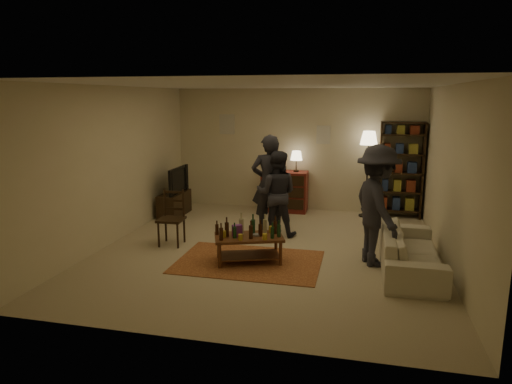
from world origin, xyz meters
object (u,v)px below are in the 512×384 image
(sofa, at_px, (410,250))
(person_left, at_px, (269,184))
(dining_chair, at_px, (172,215))
(tv_stand, at_px, (174,198))
(floor_lamp, at_px, (369,144))
(person_by_sofa, at_px, (377,206))
(bookshelf, at_px, (401,169))
(person_right, at_px, (277,194))
(dresser, at_px, (285,190))
(coffee_table, at_px, (249,238))

(sofa, relative_size, person_left, 1.13)
(dining_chair, xyz_separation_m, tv_stand, (-0.75, 1.83, -0.12))
(dining_chair, bearing_deg, tv_stand, 109.16)
(dining_chair, xyz_separation_m, floor_lamp, (3.27, 2.68, 1.04))
(sofa, height_order, person_left, person_left)
(tv_stand, bearing_deg, person_by_sofa, -26.30)
(dining_chair, bearing_deg, bookshelf, 32.45)
(bookshelf, bearing_deg, floor_lamp, -169.12)
(tv_stand, relative_size, person_right, 0.67)
(dining_chair, distance_m, bookshelf, 4.87)
(person_right, bearing_deg, person_left, -48.75)
(dining_chair, xyz_separation_m, person_left, (1.49, 1.10, 0.41))
(dresser, height_order, bookshelf, bookshelf)
(coffee_table, distance_m, person_left, 1.77)
(bookshelf, bearing_deg, person_left, -145.23)
(dining_chair, distance_m, tv_stand, 1.98)
(dresser, distance_m, person_right, 1.86)
(person_left, xyz_separation_m, person_right, (0.17, -0.19, -0.14))
(dining_chair, distance_m, dresser, 3.13)
(bookshelf, relative_size, floor_lamp, 1.11)
(tv_stand, relative_size, floor_lamp, 0.58)
(person_right, xyz_separation_m, person_by_sofa, (1.74, -1.13, 0.13))
(bookshelf, distance_m, sofa, 3.26)
(sofa, height_order, person_by_sofa, person_by_sofa)
(tv_stand, xyz_separation_m, person_left, (2.23, -0.73, 0.54))
(tv_stand, height_order, person_by_sofa, person_by_sofa)
(sofa, distance_m, person_right, 2.63)
(coffee_table, bearing_deg, bookshelf, 54.35)
(bookshelf, height_order, sofa, bookshelf)
(sofa, bearing_deg, floor_lamp, 11.68)
(dining_chair, xyz_separation_m, person_by_sofa, (3.40, -0.22, 0.41))
(dining_chair, bearing_deg, floor_lamp, 36.33)
(floor_lamp, height_order, sofa, floor_lamp)
(tv_stand, bearing_deg, dining_chair, -67.84)
(dining_chair, bearing_deg, dresser, 58.20)
(dining_chair, height_order, floor_lamp, floor_lamp)
(bookshelf, bearing_deg, tv_stand, -168.20)
(tv_stand, height_order, dresser, dresser)
(tv_stand, height_order, person_left, person_left)
(dining_chair, height_order, sofa, dining_chair)
(coffee_table, relative_size, person_right, 0.74)
(sofa, bearing_deg, dresser, 37.54)
(dining_chair, distance_m, person_left, 1.89)
(dining_chair, height_order, dresser, dresser)
(bookshelf, height_order, person_by_sofa, bookshelf)
(dining_chair, relative_size, bookshelf, 0.48)
(person_right, bearing_deg, tv_stand, -22.44)
(bookshelf, bearing_deg, dresser, -178.43)
(dining_chair, height_order, tv_stand, tv_stand)
(person_left, bearing_deg, tv_stand, -28.57)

